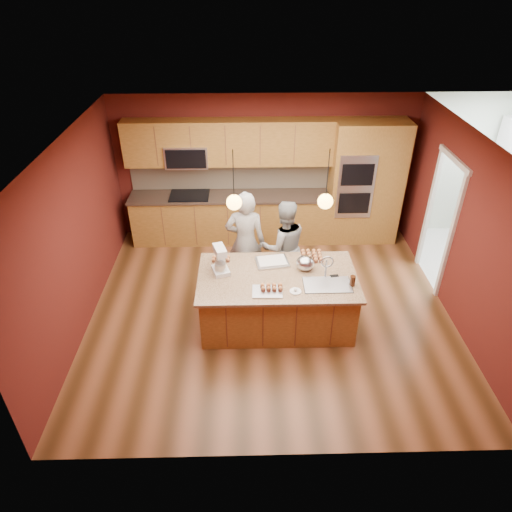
{
  "coord_description": "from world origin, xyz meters",
  "views": [
    {
      "loc": [
        -0.36,
        -5.52,
        4.59
      ],
      "look_at": [
        -0.23,
        -0.1,
        1.07
      ],
      "focal_mm": 32.0,
      "sensor_mm": 36.0,
      "label": 1
    }
  ],
  "objects_px": {
    "island": "(278,299)",
    "mixing_bowl": "(305,263)",
    "stand_mixer": "(220,261)",
    "person_left": "(245,242)",
    "person_right": "(284,246)"
  },
  "relations": [
    {
      "from": "person_left",
      "to": "stand_mixer",
      "type": "relative_size",
      "value": 4.21
    },
    {
      "from": "island",
      "to": "stand_mixer",
      "type": "bearing_deg",
      "value": 170.64
    },
    {
      "from": "mixing_bowl",
      "to": "stand_mixer",
      "type": "bearing_deg",
      "value": -178.24
    },
    {
      "from": "person_left",
      "to": "mixing_bowl",
      "type": "bearing_deg",
      "value": 144.01
    },
    {
      "from": "person_left",
      "to": "mixing_bowl",
      "type": "xyz_separation_m",
      "value": [
        0.86,
        -0.72,
        0.07
      ]
    },
    {
      "from": "person_right",
      "to": "stand_mixer",
      "type": "relative_size",
      "value": 3.79
    },
    {
      "from": "stand_mixer",
      "to": "mixing_bowl",
      "type": "distance_m",
      "value": 1.22
    },
    {
      "from": "island",
      "to": "mixing_bowl",
      "type": "relative_size",
      "value": 8.65
    },
    {
      "from": "mixing_bowl",
      "to": "person_left",
      "type": "bearing_deg",
      "value": 140.21
    },
    {
      "from": "stand_mixer",
      "to": "mixing_bowl",
      "type": "bearing_deg",
      "value": -15.57
    },
    {
      "from": "stand_mixer",
      "to": "island",
      "type": "bearing_deg",
      "value": -26.68
    },
    {
      "from": "stand_mixer",
      "to": "person_left",
      "type": "bearing_deg",
      "value": 47.34
    },
    {
      "from": "stand_mixer",
      "to": "mixing_bowl",
      "type": "xyz_separation_m",
      "value": [
        1.22,
        0.04,
        -0.07
      ]
    },
    {
      "from": "person_right",
      "to": "mixing_bowl",
      "type": "relative_size",
      "value": 5.97
    },
    {
      "from": "person_right",
      "to": "mixing_bowl",
      "type": "height_order",
      "value": "person_right"
    }
  ]
}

